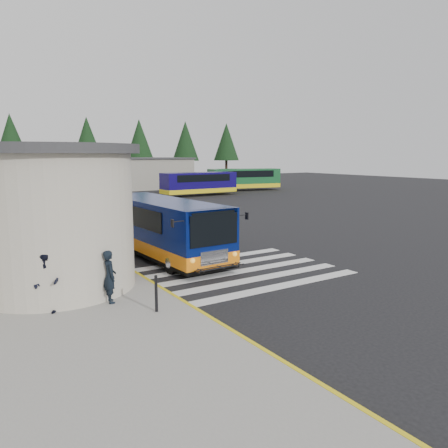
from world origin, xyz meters
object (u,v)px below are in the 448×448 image
transit_bus (163,230)px  bollard (156,294)px  pedestrian_a (110,277)px  far_bus_b (244,178)px  far_bus_a (199,183)px  pedestrian_b (47,283)px

transit_bus → bollard: size_ratio=8.70×
transit_bus → pedestrian_a: size_ratio=5.75×
transit_bus → bollard: (-3.31, -6.73, -0.56)m
bollard → far_bus_b: far_bus_b is taller
far_bus_a → far_bus_b: far_bus_b is taller
far_bus_b → far_bus_a: bearing=119.6°
pedestrian_a → transit_bus: bearing=-34.7°
far_bus_a → far_bus_b: bearing=-70.6°
pedestrian_a → bollard: 1.75m
far_bus_a → far_bus_b: (8.51, 3.15, 0.10)m
pedestrian_a → far_bus_b: 44.37m
bollard → far_bus_b: size_ratio=0.11×
pedestrian_a → far_bus_a: size_ratio=0.18×
transit_bus → pedestrian_a: 6.69m
transit_bus → bollard: 7.52m
transit_bus → bollard: bearing=-118.3°
transit_bus → far_bus_a: bearing=55.4°
far_bus_b → transit_bus: bearing=148.4°
pedestrian_b → bollard: size_ratio=1.64×
bollard → far_bus_a: (19.49, 32.06, 0.78)m
pedestrian_b → bollard: (2.61, -1.62, -0.34)m
far_bus_b → bollard: bearing=150.8°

